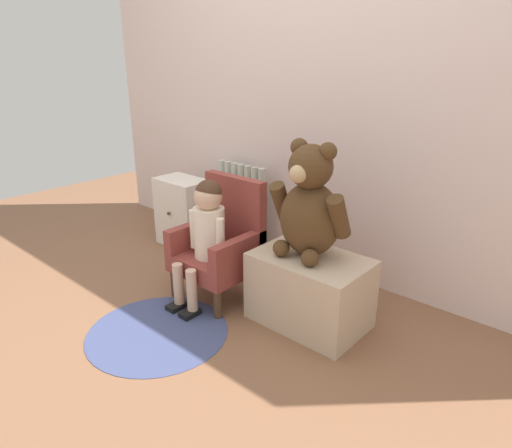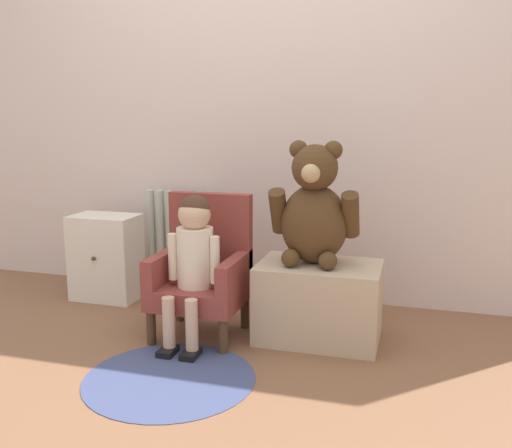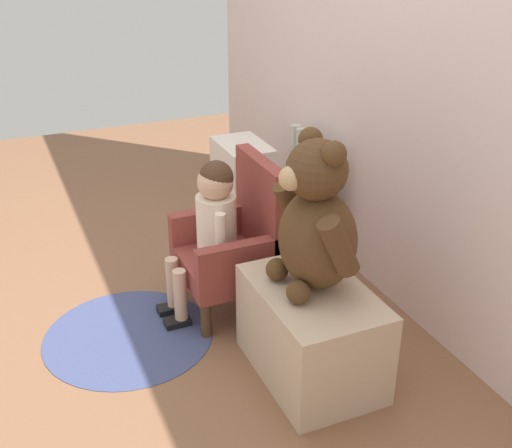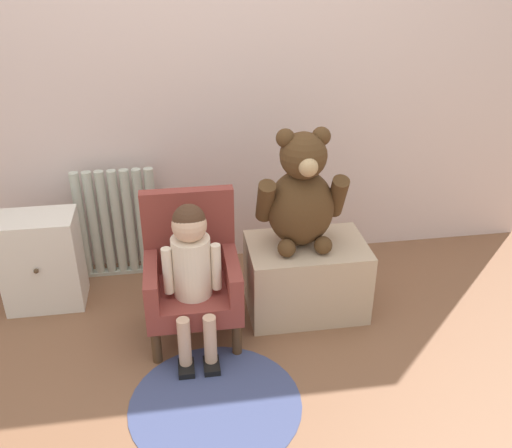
# 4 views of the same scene
# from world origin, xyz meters

# --- Properties ---
(ground_plane) EXTENTS (6.00, 6.00, 0.00)m
(ground_plane) POSITION_xyz_m (0.00, 0.00, 0.00)
(ground_plane) COLOR brown
(back_wall) EXTENTS (3.80, 0.05, 2.40)m
(back_wall) POSITION_xyz_m (0.00, 1.15, 1.20)
(back_wall) COLOR beige
(back_wall) RESTS_ON ground_plane
(radiator) EXTENTS (0.43, 0.05, 0.61)m
(radiator) POSITION_xyz_m (-0.49, 1.02, 0.30)
(radiator) COLOR beige
(radiator) RESTS_ON ground_plane
(small_dresser) EXTENTS (0.37, 0.27, 0.49)m
(small_dresser) POSITION_xyz_m (-0.85, 0.80, 0.24)
(small_dresser) COLOR white
(small_dresser) RESTS_ON ground_plane
(child_armchair) EXTENTS (0.42, 0.39, 0.68)m
(child_armchair) POSITION_xyz_m (-0.13, 0.47, 0.31)
(child_armchair) COLOR brown
(child_armchair) RESTS_ON ground_plane
(child_figure) EXTENTS (0.25, 0.35, 0.70)m
(child_figure) POSITION_xyz_m (-0.13, 0.36, 0.45)
(child_figure) COLOR #F0DFC7
(child_figure) RESTS_ON ground_plane
(low_bench) EXTENTS (0.57, 0.38, 0.37)m
(low_bench) POSITION_xyz_m (0.43, 0.54, 0.18)
(low_bench) COLOR #C4AA8D
(low_bench) RESTS_ON ground_plane
(large_teddy_bear) EXTENTS (0.42, 0.29, 0.57)m
(large_teddy_bear) POSITION_xyz_m (0.39, 0.56, 0.62)
(large_teddy_bear) COLOR #4D331B
(large_teddy_bear) RESTS_ON low_bench
(floor_rug) EXTENTS (0.70, 0.70, 0.01)m
(floor_rug) POSITION_xyz_m (-0.08, -0.04, 0.00)
(floor_rug) COLOR #3F4974
(floor_rug) RESTS_ON ground_plane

